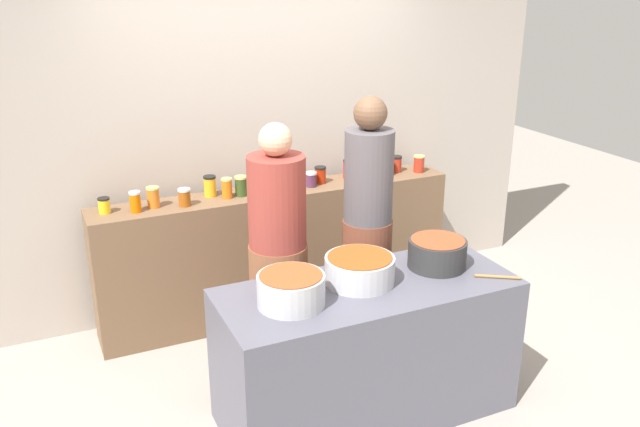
# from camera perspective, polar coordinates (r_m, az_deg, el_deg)

# --- Properties ---
(ground) EXTENTS (12.00, 12.00, 0.00)m
(ground) POSITION_cam_1_polar(r_m,az_deg,el_deg) (4.42, 1.95, -14.33)
(ground) COLOR gray
(storefront_wall) EXTENTS (4.80, 0.12, 3.00)m
(storefront_wall) POSITION_cam_1_polar(r_m,az_deg,el_deg) (5.08, -5.24, 8.69)
(storefront_wall) COLOR #AFA397
(storefront_wall) RESTS_ON ground
(display_shelf) EXTENTS (2.70, 0.36, 0.98)m
(display_shelf) POSITION_cam_1_polar(r_m,az_deg,el_deg) (5.07, -3.54, -3.27)
(display_shelf) COLOR brown
(display_shelf) RESTS_ON ground
(prep_table) EXTENTS (1.70, 0.70, 0.83)m
(prep_table) POSITION_cam_1_polar(r_m,az_deg,el_deg) (3.97, 3.99, -11.58)
(prep_table) COLOR #555461
(prep_table) RESTS_ON ground
(preserve_jar_0) EXTENTS (0.08, 0.08, 0.11)m
(preserve_jar_0) POSITION_cam_1_polar(r_m,az_deg,el_deg) (4.63, -17.91, 0.65)
(preserve_jar_0) COLOR yellow
(preserve_jar_0) RESTS_ON display_shelf
(preserve_jar_1) EXTENTS (0.08, 0.08, 0.14)m
(preserve_jar_1) POSITION_cam_1_polar(r_m,az_deg,el_deg) (4.59, -15.46, 0.97)
(preserve_jar_1) COLOR #DB6205
(preserve_jar_1) RESTS_ON display_shelf
(preserve_jar_2) EXTENTS (0.09, 0.09, 0.14)m
(preserve_jar_2) POSITION_cam_1_polar(r_m,az_deg,el_deg) (4.65, -14.02, 1.35)
(preserve_jar_2) COLOR orange
(preserve_jar_2) RESTS_ON display_shelf
(preserve_jar_3) EXTENTS (0.08, 0.08, 0.12)m
(preserve_jar_3) POSITION_cam_1_polar(r_m,az_deg,el_deg) (4.63, -11.46, 1.36)
(preserve_jar_3) COLOR #9A4C12
(preserve_jar_3) RESTS_ON display_shelf
(preserve_jar_4) EXTENTS (0.09, 0.09, 0.15)m
(preserve_jar_4) POSITION_cam_1_polar(r_m,az_deg,el_deg) (4.80, -9.36, 2.32)
(preserve_jar_4) COLOR gold
(preserve_jar_4) RESTS_ON display_shelf
(preserve_jar_5) EXTENTS (0.08, 0.08, 0.14)m
(preserve_jar_5) POSITION_cam_1_polar(r_m,az_deg,el_deg) (4.74, -7.93, 2.15)
(preserve_jar_5) COLOR orange
(preserve_jar_5) RESTS_ON display_shelf
(preserve_jar_6) EXTENTS (0.09, 0.09, 0.14)m
(preserve_jar_6) POSITION_cam_1_polar(r_m,az_deg,el_deg) (4.78, -6.75, 2.35)
(preserve_jar_6) COLOR #32491E
(preserve_jar_6) RESTS_ON display_shelf
(preserve_jar_7) EXTENTS (0.09, 0.09, 0.13)m
(preserve_jar_7) POSITION_cam_1_polar(r_m,az_deg,el_deg) (4.82, -3.95, 2.51)
(preserve_jar_7) COLOR maroon
(preserve_jar_7) RESTS_ON display_shelf
(preserve_jar_8) EXTENTS (0.08, 0.08, 0.11)m
(preserve_jar_8) POSITION_cam_1_polar(r_m,az_deg,el_deg) (4.95, -0.75, 2.93)
(preserve_jar_8) COLOR #4F2A45
(preserve_jar_8) RESTS_ON display_shelf
(preserve_jar_9) EXTENTS (0.09, 0.09, 0.13)m
(preserve_jar_9) POSITION_cam_1_polar(r_m,az_deg,el_deg) (5.03, 0.03, 3.31)
(preserve_jar_9) COLOR #A9250B
(preserve_jar_9) RESTS_ON display_shelf
(preserve_jar_10) EXTENTS (0.08, 0.08, 0.14)m
(preserve_jar_10) POSITION_cam_1_polar(r_m,az_deg,el_deg) (5.16, 2.39, 3.81)
(preserve_jar_10) COLOR red
(preserve_jar_10) RESTS_ON display_shelf
(preserve_jar_11) EXTENTS (0.07, 0.07, 0.14)m
(preserve_jar_11) POSITION_cam_1_polar(r_m,az_deg,el_deg) (5.26, 4.31, 4.11)
(preserve_jar_11) COLOR #4A1E59
(preserve_jar_11) RESTS_ON display_shelf
(preserve_jar_12) EXTENTS (0.08, 0.08, 0.12)m
(preserve_jar_12) POSITION_cam_1_polar(r_m,az_deg,el_deg) (5.26, 5.88, 3.91)
(preserve_jar_12) COLOR olive
(preserve_jar_12) RESTS_ON display_shelf
(preserve_jar_13) EXTENTS (0.09, 0.09, 0.13)m
(preserve_jar_13) POSITION_cam_1_polar(r_m,az_deg,el_deg) (5.35, 6.50, 4.22)
(preserve_jar_13) COLOR #AB2D1B
(preserve_jar_13) RESTS_ON display_shelf
(preserve_jar_14) EXTENTS (0.09, 0.09, 0.13)m
(preserve_jar_14) POSITION_cam_1_polar(r_m,az_deg,el_deg) (5.37, 8.43, 4.21)
(preserve_jar_14) COLOR #B32D1B
(preserve_jar_14) RESTS_ON display_shelf
(cooking_pot_left) EXTENTS (0.36, 0.36, 0.17)m
(cooking_pot_left) POSITION_cam_1_polar(r_m,az_deg,el_deg) (3.53, -2.48, -6.52)
(cooking_pot_left) COLOR #B7B7BC
(cooking_pot_left) RESTS_ON prep_table
(cooking_pot_center) EXTENTS (0.40, 0.40, 0.16)m
(cooking_pot_center) POSITION_cam_1_polar(r_m,az_deg,el_deg) (3.78, 3.39, -4.80)
(cooking_pot_center) COLOR #B7B7BC
(cooking_pot_center) RESTS_ON prep_table
(cooking_pot_right) EXTENTS (0.35, 0.35, 0.17)m
(cooking_pot_right) POSITION_cam_1_polar(r_m,az_deg,el_deg) (4.02, 9.95, -3.36)
(cooking_pot_right) COLOR #2D2D2D
(cooking_pot_right) RESTS_ON prep_table
(wooden_spoon) EXTENTS (0.23, 0.16, 0.02)m
(wooden_spoon) POSITION_cam_1_polar(r_m,az_deg,el_deg) (3.98, 14.88, -5.23)
(wooden_spoon) COLOR #9E703D
(wooden_spoon) RESTS_ON prep_table
(cook_with_tongs) EXTENTS (0.36, 0.36, 1.68)m
(cook_with_tongs) POSITION_cam_1_polar(r_m,az_deg,el_deg) (4.16, -3.56, -4.72)
(cook_with_tongs) COLOR brown
(cook_with_tongs) RESTS_ON ground
(cook_in_cap) EXTENTS (0.33, 0.33, 1.78)m
(cook_in_cap) POSITION_cam_1_polar(r_m,az_deg,el_deg) (4.40, 4.03, -2.44)
(cook_in_cap) COLOR brown
(cook_in_cap) RESTS_ON ground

